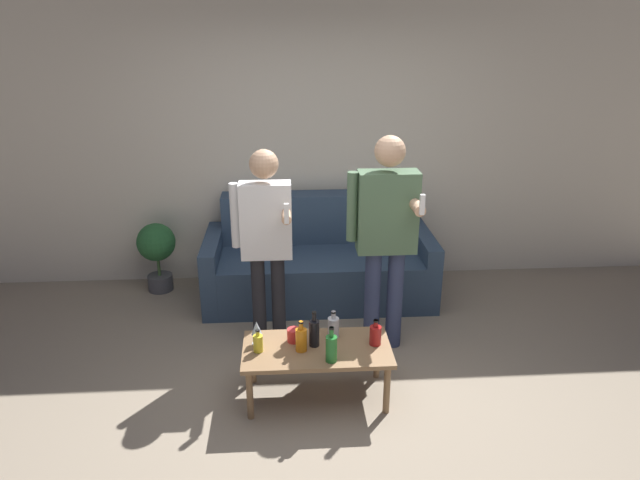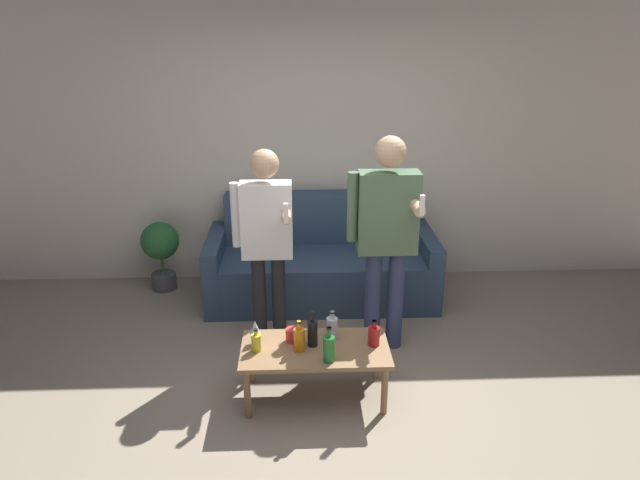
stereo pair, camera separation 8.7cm
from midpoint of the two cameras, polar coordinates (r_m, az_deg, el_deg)
ground_plane at (r=3.89m, az=2.06°, el=-17.47°), size 16.00×16.00×0.00m
wall_back at (r=5.44m, az=0.38°, el=9.71°), size 8.00×0.06×2.70m
couch at (r=5.30m, az=0.59°, el=-2.24°), size 2.06×0.89×0.91m
coffee_table at (r=3.89m, az=0.15°, el=-11.25°), size 0.99×0.50×0.39m
bottle_orange at (r=3.80m, az=-1.43°, el=-9.84°), size 0.08×0.08×0.22m
bottle_green at (r=3.84m, az=-0.10°, el=-9.20°), size 0.07×0.07×0.25m
bottle_dark at (r=3.95m, az=1.85°, el=-8.66°), size 0.08×0.08×0.19m
bottle_yellow at (r=3.68m, az=1.58°, el=-10.75°), size 0.07×0.07×0.24m
bottle_red at (r=3.88m, az=6.05°, el=-9.46°), size 0.08×0.08×0.18m
bottle_clear at (r=3.82m, az=-5.74°, el=-10.11°), size 0.07×0.07×0.16m
wine_glass_near at (r=3.87m, az=-5.87°, el=-8.74°), size 0.07×0.07×0.17m
cup_on_table at (r=3.92m, az=-2.13°, el=-9.46°), size 0.09×0.09×0.09m
person_standing_left at (r=4.25m, az=-4.82°, el=0.57°), size 0.45×0.41×1.58m
person_standing_right at (r=4.23m, az=7.24°, el=1.04°), size 0.52×0.44×1.68m
potted_plant at (r=5.57m, az=-15.24°, el=-0.70°), size 0.36×0.36×0.67m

